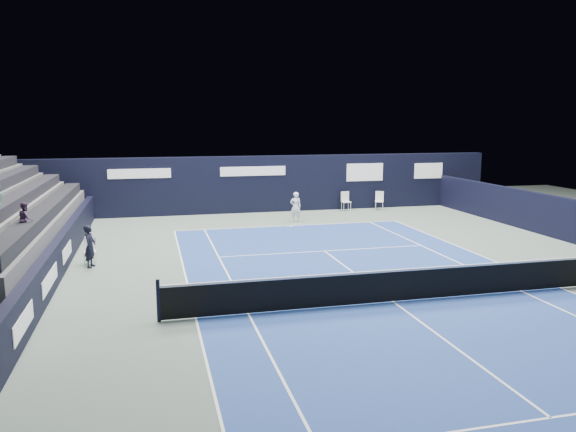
# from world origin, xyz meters

# --- Properties ---
(ground) EXTENTS (48.00, 48.00, 0.00)m
(ground) POSITION_xyz_m (0.00, 2.00, 0.00)
(ground) COLOR #536359
(ground) RESTS_ON ground
(court_surface) EXTENTS (10.97, 23.77, 0.01)m
(court_surface) POSITION_xyz_m (0.00, 0.00, 0.00)
(court_surface) COLOR navy
(court_surface) RESTS_ON ground
(enclosure_wall_right) EXTENTS (0.30, 22.00, 1.80)m
(enclosure_wall_right) POSITION_xyz_m (10.50, 6.00, 0.90)
(enclosure_wall_right) COLOR black
(enclosure_wall_right) RESTS_ON ground
(folding_chair_back_a) EXTENTS (0.48, 0.51, 1.07)m
(folding_chair_back_a) POSITION_xyz_m (4.20, 15.78, 0.71)
(folding_chair_back_a) COLOR silver
(folding_chair_back_a) RESTS_ON ground
(folding_chair_back_b) EXTENTS (0.61, 0.60, 1.05)m
(folding_chair_back_b) POSITION_xyz_m (6.16, 15.52, 0.60)
(folding_chair_back_b) COLOR silver
(folding_chair_back_b) RESTS_ON ground
(line_judge_chair) EXTENTS (0.45, 0.43, 0.94)m
(line_judge_chair) POSITION_xyz_m (-8.64, 6.63, 0.53)
(line_judge_chair) COLOR white
(line_judge_chair) RESTS_ON ground
(line_judge) EXTENTS (0.48, 0.61, 1.49)m
(line_judge) POSITION_xyz_m (-8.58, 6.03, 0.75)
(line_judge) COLOR black
(line_judge) RESTS_ON ground
(court_markings) EXTENTS (11.03, 23.83, 0.00)m
(court_markings) POSITION_xyz_m (0.00, 0.00, 0.01)
(court_markings) COLOR white
(court_markings) RESTS_ON court_surface
(tennis_net) EXTENTS (12.90, 0.10, 1.10)m
(tennis_net) POSITION_xyz_m (0.00, 0.00, 0.51)
(tennis_net) COLOR black
(tennis_net) RESTS_ON ground
(back_sponsor_wall) EXTENTS (26.00, 0.63, 3.10)m
(back_sponsor_wall) POSITION_xyz_m (0.01, 16.50, 1.55)
(back_sponsor_wall) COLOR black
(back_sponsor_wall) RESTS_ON ground
(side_barrier_left) EXTENTS (0.33, 22.00, 1.20)m
(side_barrier_left) POSITION_xyz_m (-9.50, 5.97, 0.60)
(side_barrier_left) COLOR black
(side_barrier_left) RESTS_ON ground
(tennis_player) EXTENTS (0.59, 0.81, 1.50)m
(tennis_player) POSITION_xyz_m (0.55, 12.95, 0.76)
(tennis_player) COLOR white
(tennis_player) RESTS_ON ground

